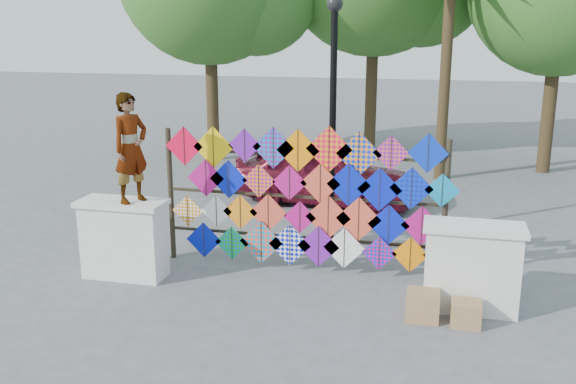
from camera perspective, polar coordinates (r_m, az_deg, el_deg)
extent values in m
plane|color=slate|center=(10.17, 0.17, -8.40)|extent=(80.00, 80.00, 0.00)
cube|color=silver|center=(10.69, -14.35, -4.27)|extent=(1.30, 0.55, 1.20)
cube|color=silver|center=(10.50, -14.57, -0.96)|extent=(1.40, 0.65, 0.08)
cube|color=silver|center=(9.54, 15.99, -6.70)|extent=(1.30, 0.55, 1.20)
cube|color=silver|center=(9.33, 16.26, -3.04)|extent=(1.40, 0.65, 0.08)
cylinder|color=black|center=(11.22, -10.38, -0.20)|extent=(0.09, 0.09, 2.30)
cylinder|color=black|center=(10.30, 13.78, -1.73)|extent=(0.09, 0.09, 2.30)
cube|color=black|center=(10.70, 1.16, -4.05)|extent=(4.60, 0.04, 0.04)
cube|color=black|center=(10.50, 1.18, -0.43)|extent=(4.60, 0.04, 0.04)
cube|color=black|center=(10.34, 1.20, 3.32)|extent=(4.60, 0.04, 0.04)
cube|color=#FF0B39|center=(10.86, -9.21, 4.05)|extent=(0.67, 0.01, 0.67)
cube|color=black|center=(10.85, -9.24, 4.04)|extent=(0.01, 0.01, 0.65)
cube|color=yellow|center=(10.67, -6.65, 3.98)|extent=(0.70, 0.01, 0.70)
cube|color=black|center=(10.66, -6.67, 3.96)|extent=(0.01, 0.01, 0.69)
cube|color=purple|center=(10.49, -3.88, 4.16)|extent=(0.56, 0.01, 0.56)
cube|color=black|center=(10.48, -3.90, 4.15)|extent=(0.01, 0.01, 0.55)
cube|color=#0B83B6|center=(10.36, -1.32, 3.97)|extent=(0.69, 0.01, 0.69)
cube|color=black|center=(10.35, -1.34, 3.96)|extent=(0.01, 0.01, 0.68)
cube|color=orange|center=(10.27, 0.89, 3.72)|extent=(0.71, 0.01, 0.71)
cube|color=black|center=(10.26, 0.87, 3.70)|extent=(0.01, 0.01, 0.70)
cube|color=#FF0B39|center=(10.17, 3.66, 3.81)|extent=(0.75, 0.01, 0.75)
cube|color=black|center=(10.16, 3.65, 3.80)|extent=(0.01, 0.01, 0.74)
cube|color=#092ECF|center=(10.11, 6.30, 3.36)|extent=(0.73, 0.01, 0.73)
cube|color=black|center=(10.10, 6.29, 3.35)|extent=(0.01, 0.01, 0.71)
cube|color=#F14E34|center=(10.06, 9.15, 3.44)|extent=(0.57, 0.01, 0.57)
cube|color=black|center=(10.04, 9.14, 3.43)|extent=(0.01, 0.01, 0.56)
cube|color=#092ECF|center=(10.03, 12.35, 3.38)|extent=(0.62, 0.01, 0.62)
cube|color=black|center=(10.02, 12.35, 3.37)|extent=(0.01, 0.01, 0.61)
cube|color=#BB1173|center=(10.79, -7.31, 1.25)|extent=(0.64, 0.01, 0.64)
cube|color=black|center=(10.78, -7.33, 1.24)|extent=(0.01, 0.01, 0.63)
cube|color=#0819C4|center=(10.66, -5.31, 1.14)|extent=(0.65, 0.01, 0.65)
cube|color=black|center=(10.64, -5.33, 1.13)|extent=(0.01, 0.01, 0.64)
cube|color=#BB1173|center=(10.50, -2.62, 1.00)|extent=(0.57, 0.01, 0.57)
cube|color=black|center=(10.49, -2.64, 0.99)|extent=(0.01, 0.01, 0.56)
cube|color=#BB1173|center=(10.38, 0.13, 0.83)|extent=(0.59, 0.01, 0.59)
cube|color=black|center=(10.36, 0.12, 0.82)|extent=(0.01, 0.01, 0.58)
cube|color=#F14E34|center=(10.27, 2.89, 0.76)|extent=(0.66, 0.01, 0.66)
cube|color=black|center=(10.26, 2.87, 0.75)|extent=(0.01, 0.01, 0.64)
cube|color=#0819C4|center=(10.20, 5.41, 0.64)|extent=(0.71, 0.01, 0.71)
cube|color=black|center=(10.19, 5.40, 0.63)|extent=(0.01, 0.01, 0.70)
cube|color=#0819C4|center=(10.16, 8.13, 0.20)|extent=(0.71, 0.01, 0.71)
cube|color=black|center=(10.15, 8.13, 0.19)|extent=(0.01, 0.01, 0.69)
cube|color=#0819C4|center=(10.12, 10.92, 0.31)|extent=(0.68, 0.01, 0.68)
cube|color=black|center=(10.10, 10.92, 0.30)|extent=(0.01, 0.01, 0.67)
cube|color=#0B83B6|center=(10.11, 13.55, 0.13)|extent=(0.54, 0.01, 0.54)
cube|color=black|center=(10.10, 13.55, 0.12)|extent=(0.01, 0.01, 0.53)
cube|color=white|center=(11.02, -8.91, -1.66)|extent=(0.55, 0.01, 0.55)
cube|color=black|center=(11.01, -8.93, -1.68)|extent=(0.01, 0.01, 0.54)
cube|color=white|center=(10.83, -6.37, -1.68)|extent=(0.55, 0.01, 0.55)
cube|color=black|center=(10.82, -6.40, -1.69)|extent=(0.01, 0.01, 0.54)
cube|color=orange|center=(10.70, -4.26, -1.78)|extent=(0.60, 0.01, 0.60)
cube|color=black|center=(10.68, -4.28, -1.79)|extent=(0.01, 0.01, 0.59)
cube|color=#F14E34|center=(10.56, -1.78, -1.86)|extent=(0.64, 0.01, 0.64)
cube|color=black|center=(10.55, -1.79, -1.88)|extent=(0.01, 0.01, 0.63)
cube|color=#BB1173|center=(10.45, 1.06, -2.25)|extent=(0.55, 0.01, 0.55)
cube|color=black|center=(10.44, 1.04, -2.27)|extent=(0.01, 0.01, 0.54)
cube|color=#F14E34|center=(10.35, 3.58, -2.28)|extent=(0.74, 0.01, 0.74)
cube|color=black|center=(10.34, 3.57, -2.30)|extent=(0.01, 0.01, 0.73)
cube|color=#F14E34|center=(10.28, 6.29, -2.42)|extent=(0.73, 0.01, 0.73)
cube|color=black|center=(10.27, 6.28, -2.44)|extent=(0.01, 0.01, 0.72)
cube|color=#0819C4|center=(10.26, 8.93, -2.90)|extent=(0.67, 0.01, 0.67)
cube|color=black|center=(10.25, 8.92, -2.92)|extent=(0.01, 0.01, 0.65)
cube|color=#BB1173|center=(10.23, 11.80, -2.96)|extent=(0.65, 0.01, 0.65)
cube|color=black|center=(10.22, 11.79, -2.98)|extent=(0.01, 0.01, 0.63)
cube|color=#0819C4|center=(11.03, -7.49, -4.24)|extent=(0.63, 0.01, 0.63)
cube|color=black|center=(11.02, -7.51, -4.26)|extent=(0.01, 0.01, 0.62)
cube|color=#0B83B6|center=(10.87, -5.00, -4.52)|extent=(0.59, 0.01, 0.59)
cube|color=black|center=(10.86, -5.02, -4.54)|extent=(0.01, 0.01, 0.58)
cube|color=#F14E34|center=(10.71, -2.39, -4.47)|extent=(0.75, 0.01, 0.75)
cube|color=black|center=(10.69, -2.41, -4.49)|extent=(0.01, 0.01, 0.73)
cube|color=white|center=(10.59, 0.15, -4.73)|extent=(0.72, 0.01, 0.72)
cube|color=black|center=(10.58, 0.14, -4.75)|extent=(0.01, 0.01, 0.70)
cube|color=purple|center=(10.49, 2.72, -4.85)|extent=(0.70, 0.01, 0.70)
cube|color=black|center=(10.48, 2.71, -4.87)|extent=(0.01, 0.01, 0.69)
cube|color=white|center=(10.43, 5.02, -4.99)|extent=(0.69, 0.01, 0.69)
cube|color=black|center=(10.42, 5.01, -5.01)|extent=(0.01, 0.01, 0.67)
cube|color=#092ECF|center=(10.38, 8.12, -5.41)|extent=(0.56, 0.01, 0.56)
cube|color=black|center=(10.37, 8.11, -5.43)|extent=(0.01, 0.01, 0.55)
cube|color=orange|center=(10.35, 10.81, -5.49)|extent=(0.59, 0.01, 0.59)
cube|color=black|center=(10.34, 10.81, -5.52)|extent=(0.01, 0.01, 0.58)
cube|color=purple|center=(10.34, 13.38, -5.57)|extent=(0.54, 0.01, 0.54)
cube|color=black|center=(10.33, 13.38, -5.59)|extent=(0.01, 0.01, 0.53)
cylinder|color=#45331D|center=(19.39, -6.75, 8.50)|extent=(0.36, 0.36, 3.85)
cylinder|color=#45331D|center=(20.31, 7.41, 9.14)|extent=(0.36, 0.36, 4.12)
cylinder|color=#45331D|center=(18.95, 22.18, 6.96)|extent=(0.36, 0.36, 3.58)
cylinder|color=#45331D|center=(17.15, 13.81, 10.15)|extent=(0.28, 0.28, 5.50)
imported|color=#99999E|center=(10.20, -13.81, 3.81)|extent=(0.63, 0.74, 1.71)
imported|color=maroon|center=(14.59, 3.38, 1.67)|extent=(4.29, 2.12, 1.41)
cylinder|color=black|center=(11.41, 3.97, 5.14)|extent=(0.12, 0.12, 4.20)
sphere|color=black|center=(11.26, 4.18, 16.35)|extent=(0.28, 0.28, 0.28)
cube|color=#9C7B4B|center=(9.24, 11.88, -9.83)|extent=(0.46, 0.41, 0.41)
cube|color=#9C7B4B|center=(9.22, 15.52, -10.35)|extent=(0.40, 0.37, 0.34)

